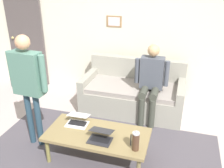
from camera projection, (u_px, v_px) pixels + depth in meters
ground_plane at (93, 165)px, 3.21m from camera, size 7.68×7.68×0.00m
area_rug at (95, 163)px, 3.26m from camera, size 3.19×2.16×0.01m
back_wall at (133, 28)px, 4.57m from camera, size 7.04×0.11×2.70m
interior_door at (26, 38)px, 5.22m from camera, size 0.82×0.09×2.05m
couch at (133, 94)px, 4.42m from camera, size 1.75×0.86×0.88m
coffee_table at (97, 136)px, 3.19m from camera, size 1.33×0.64×0.40m
laptop_left at (101, 137)px, 3.04m from camera, size 0.29×0.28×0.14m
laptop_center at (78, 121)px, 3.37m from camera, size 0.30×0.28×0.13m
french_press at (136, 141)px, 2.84m from camera, size 0.11×0.09×0.27m
person_standing at (28, 79)px, 3.22m from camera, size 0.57×0.20×1.61m
person_seated at (151, 79)px, 3.97m from camera, size 0.55×0.51×1.28m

